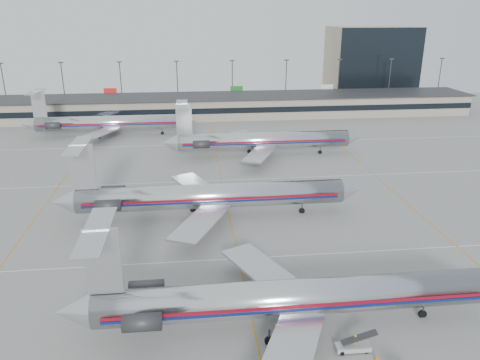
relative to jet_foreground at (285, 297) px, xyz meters
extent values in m
plane|color=gray|center=(-3.11, 4.35, -3.49)|extent=(260.00, 260.00, 0.00)
cube|color=silver|center=(-3.11, 14.35, -3.48)|extent=(160.00, 0.15, 0.02)
cube|color=gray|center=(-3.11, 102.35, -0.49)|extent=(160.00, 16.00, 6.00)
cube|color=black|center=(-3.11, 94.25, -0.29)|extent=(160.00, 0.20, 1.60)
cube|color=#2D2D30|center=(-3.11, 102.35, 2.61)|extent=(162.00, 17.00, 0.30)
cylinder|color=#38383D|center=(-66.11, 116.35, 4.01)|extent=(0.30, 0.30, 15.00)
cube|color=#2D2D30|center=(-66.11, 116.35, 11.61)|extent=(1.60, 0.40, 0.35)
cylinder|color=#38383D|center=(-48.11, 116.35, 4.01)|extent=(0.30, 0.30, 15.00)
cube|color=#2D2D30|center=(-48.11, 116.35, 11.61)|extent=(1.60, 0.40, 0.35)
cylinder|color=#38383D|center=(-30.11, 116.35, 4.01)|extent=(0.30, 0.30, 15.00)
cube|color=#2D2D30|center=(-30.11, 116.35, 11.61)|extent=(1.60, 0.40, 0.35)
cylinder|color=#38383D|center=(-12.11, 116.35, 4.01)|extent=(0.30, 0.30, 15.00)
cube|color=#2D2D30|center=(-12.11, 116.35, 11.61)|extent=(1.60, 0.40, 0.35)
cylinder|color=#38383D|center=(5.89, 116.35, 4.01)|extent=(0.30, 0.30, 15.00)
cube|color=#2D2D30|center=(5.89, 116.35, 11.61)|extent=(1.60, 0.40, 0.35)
cylinder|color=#38383D|center=(23.89, 116.35, 4.01)|extent=(0.30, 0.30, 15.00)
cube|color=#2D2D30|center=(23.89, 116.35, 11.61)|extent=(1.60, 0.40, 0.35)
cylinder|color=#38383D|center=(41.89, 116.35, 4.01)|extent=(0.30, 0.30, 15.00)
cube|color=#2D2D30|center=(41.89, 116.35, 11.61)|extent=(1.60, 0.40, 0.35)
cylinder|color=#38383D|center=(59.89, 116.35, 4.01)|extent=(0.30, 0.30, 15.00)
cube|color=#2D2D30|center=(59.89, 116.35, 11.61)|extent=(1.60, 0.40, 0.35)
cylinder|color=#38383D|center=(77.89, 116.35, 4.01)|extent=(0.30, 0.30, 15.00)
cube|color=#2D2D30|center=(77.89, 116.35, 11.61)|extent=(1.60, 0.40, 0.35)
cube|color=tan|center=(58.89, 132.35, 9.01)|extent=(30.00, 20.00, 25.00)
cylinder|color=silver|center=(0.97, 0.00, -0.05)|extent=(39.28, 3.63, 3.63)
cone|color=silver|center=(-20.44, 0.00, -0.05)|extent=(3.54, 3.63, 3.63)
cube|color=maroon|center=(0.97, -1.82, 0.09)|extent=(37.32, 0.05, 0.34)
cube|color=#0C1954|center=(0.97, -1.82, -0.30)|extent=(37.32, 0.05, 0.27)
cube|color=silver|center=(-1.00, 6.88, -1.04)|extent=(9.13, 13.31, 0.31)
cube|color=silver|center=(-1.00, -6.87, -1.04)|extent=(9.13, 13.31, 0.31)
cube|color=silver|center=(-17.20, 0.00, 5.10)|extent=(3.34, 0.25, 6.68)
cube|color=silver|center=(-17.50, 0.00, 8.25)|extent=(2.36, 10.31, 0.18)
cylinder|color=#2D2D30|center=(-13.76, 2.80, 0.24)|extent=(3.54, 1.67, 1.67)
cylinder|color=#2D2D30|center=(-13.76, -2.80, 0.24)|extent=(3.54, 1.67, 1.67)
cylinder|color=#2D2D30|center=(14.72, 0.00, -2.68)|extent=(0.20, 0.20, 1.62)
cylinder|color=#2D2D30|center=(-1.98, -2.35, -2.68)|extent=(0.20, 0.20, 1.62)
cylinder|color=#2D2D30|center=(-1.98, 2.36, -2.68)|extent=(0.20, 0.20, 1.62)
cylinder|color=black|center=(14.72, 0.00, -3.15)|extent=(0.88, 0.29, 0.88)
cylinder|color=silver|center=(-5.72, 27.77, 0.06)|extent=(40.55, 3.75, 3.75)
cone|color=silver|center=(16.17, 27.77, 0.06)|extent=(3.24, 3.75, 3.75)
cone|color=silver|center=(-27.82, 27.77, 0.06)|extent=(3.65, 3.75, 3.75)
cube|color=maroon|center=(-5.72, 25.88, 0.21)|extent=(38.52, 0.05, 0.35)
cube|color=#0C1954|center=(-5.72, 25.88, -0.20)|extent=(38.52, 0.05, 0.28)
cube|color=silver|center=(-7.75, 34.86, -0.96)|extent=(9.43, 13.74, 0.32)
cube|color=silver|center=(-7.75, 20.67, -0.96)|extent=(9.43, 13.74, 0.32)
cube|color=silver|center=(-24.47, 27.77, 5.38)|extent=(3.45, 0.25, 6.89)
cube|color=silver|center=(-24.78, 27.77, 8.62)|extent=(2.43, 10.64, 0.18)
cylinder|color=#2D2D30|center=(-20.93, 30.66, 0.36)|extent=(3.65, 1.72, 1.72)
cylinder|color=#2D2D30|center=(-20.93, 24.88, 0.36)|extent=(3.65, 1.72, 1.72)
cylinder|color=#2D2D30|center=(8.47, 27.77, -2.65)|extent=(0.20, 0.20, 1.67)
cylinder|color=#2D2D30|center=(-8.76, 25.33, -2.65)|extent=(0.20, 0.20, 1.67)
cylinder|color=#2D2D30|center=(-8.76, 30.20, -2.65)|extent=(0.20, 0.20, 1.67)
cylinder|color=black|center=(8.47, 27.77, -3.14)|extent=(0.91, 0.30, 0.91)
cylinder|color=silver|center=(7.41, 59.53, -0.03)|extent=(37.57, 3.66, 3.66)
cone|color=silver|center=(27.77, 59.53, -0.03)|extent=(3.16, 3.66, 3.66)
cone|color=silver|center=(-13.16, 59.53, -0.03)|extent=(3.56, 3.66, 3.66)
cube|color=maroon|center=(7.41, 57.69, 0.12)|extent=(35.69, 0.05, 0.35)
cube|color=#0C1954|center=(7.41, 57.69, -0.28)|extent=(35.69, 0.05, 0.28)
cube|color=silver|center=(5.43, 66.45, -1.02)|extent=(9.19, 13.40, 0.32)
cube|color=silver|center=(5.43, 52.61, -1.02)|extent=(9.19, 13.40, 0.32)
cube|color=silver|center=(-9.89, 59.53, 5.16)|extent=(3.36, 0.25, 6.72)
cube|color=silver|center=(-10.19, 59.53, 8.32)|extent=(2.37, 10.38, 0.18)
cylinder|color=#2D2D30|center=(-6.43, 62.35, 0.27)|extent=(3.56, 1.68, 1.68)
cylinder|color=#2D2D30|center=(-6.43, 56.71, 0.27)|extent=(3.56, 1.68, 1.68)
cylinder|color=#2D2D30|center=(20.26, 59.53, -2.68)|extent=(0.20, 0.20, 1.63)
cylinder|color=#2D2D30|center=(4.44, 57.16, -2.68)|extent=(0.20, 0.20, 1.63)
cylinder|color=#2D2D30|center=(4.44, 61.90, -2.68)|extent=(0.20, 0.20, 1.63)
cylinder|color=black|center=(20.26, 59.53, -3.14)|extent=(0.89, 0.30, 0.89)
cylinder|color=silver|center=(-28.56, 81.11, -0.07)|extent=(37.17, 3.62, 3.62)
cone|color=silver|center=(-8.41, 81.11, -0.07)|extent=(3.13, 3.62, 3.62)
cone|color=silver|center=(-48.91, 81.11, -0.07)|extent=(3.52, 3.62, 3.62)
cube|color=maroon|center=(-28.56, 79.29, 0.08)|extent=(35.31, 0.05, 0.34)
cube|color=#0C1954|center=(-28.56, 79.29, -0.31)|extent=(35.31, 0.05, 0.27)
cube|color=silver|center=(-30.51, 87.96, -1.05)|extent=(9.10, 13.26, 0.31)
cube|color=silver|center=(-30.51, 74.27, -1.05)|extent=(9.10, 13.26, 0.31)
cube|color=silver|center=(-45.68, 81.11, 5.07)|extent=(3.33, 0.24, 6.65)
cube|color=silver|center=(-45.97, 81.11, 8.20)|extent=(2.35, 10.27, 0.18)
cylinder|color=#2D2D30|center=(-42.25, 83.90, 0.23)|extent=(3.52, 1.66, 1.66)
cylinder|color=#2D2D30|center=(-42.25, 78.33, 0.23)|extent=(3.52, 1.66, 1.66)
cylinder|color=#2D2D30|center=(-15.84, 81.11, -2.68)|extent=(0.20, 0.20, 1.61)
cylinder|color=#2D2D30|center=(-31.49, 78.77, -2.68)|extent=(0.20, 0.20, 1.61)
cylinder|color=#2D2D30|center=(-31.49, 83.46, -2.68)|extent=(0.20, 0.20, 1.61)
cylinder|color=black|center=(-15.84, 81.11, -3.15)|extent=(0.88, 0.29, 0.88)
cube|color=#A7A7A7|center=(5.70, -4.24, -3.08)|extent=(3.29, 1.24, 0.45)
cube|color=#2D2D30|center=(6.25, -4.24, -2.04)|extent=(3.33, 0.88, 1.17)
cylinder|color=black|center=(6.89, -3.74, -3.26)|extent=(0.45, 0.15, 0.45)
cylinder|color=black|center=(6.89, -4.74, -3.26)|extent=(0.45, 0.15, 0.45)
cylinder|color=black|center=(4.52, -3.74, -3.26)|extent=(0.45, 0.15, 0.45)
cylinder|color=black|center=(4.52, -4.74, -3.26)|extent=(0.45, 0.15, 0.45)
imported|color=#A4CC13|center=(6.01, -3.96, -2.71)|extent=(0.65, 0.68, 1.56)
imported|color=#97E115|center=(1.78, -4.52, -2.54)|extent=(0.97, 0.77, 1.90)
cone|color=#FA6408|center=(7.44, -5.76, -3.20)|extent=(0.54, 0.54, 0.58)
camera|label=1|loc=(-8.87, -38.88, 26.72)|focal=35.00mm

